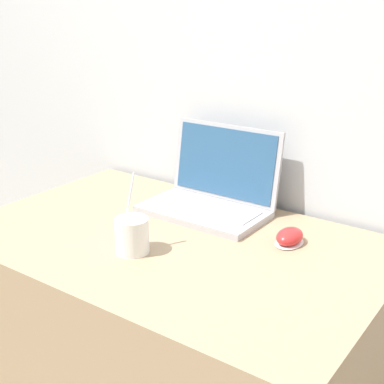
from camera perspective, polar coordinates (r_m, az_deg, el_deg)
wall_back at (r=1.67m, az=6.29°, el=15.20°), size 7.00×0.04×2.50m
desk at (r=1.66m, az=-2.14°, el=-17.11°), size 1.15×0.73×0.77m
laptop at (r=1.63m, az=2.13°, el=0.02°), size 0.37×0.25×0.25m
drink_cup at (r=1.37m, az=-6.42°, el=-4.53°), size 0.09×0.09×0.21m
computer_mouse at (r=1.44m, az=10.37°, el=-4.77°), size 0.07×0.10×0.04m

